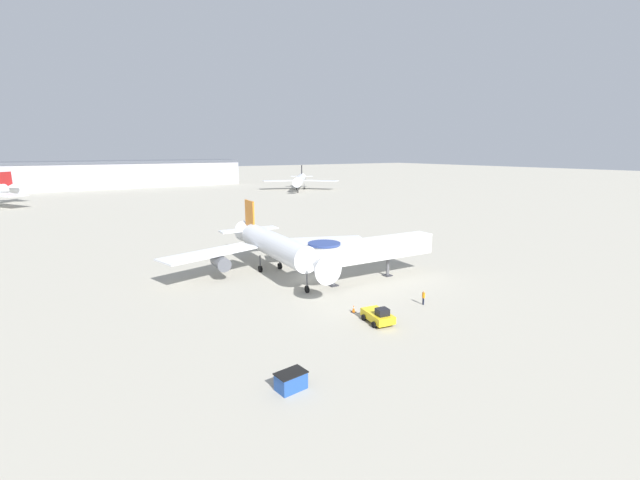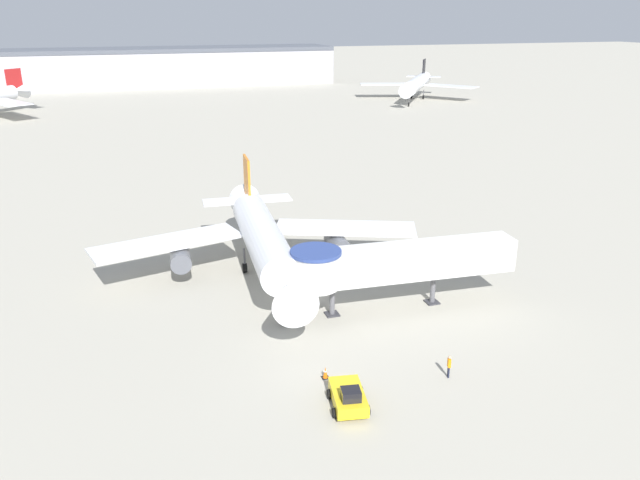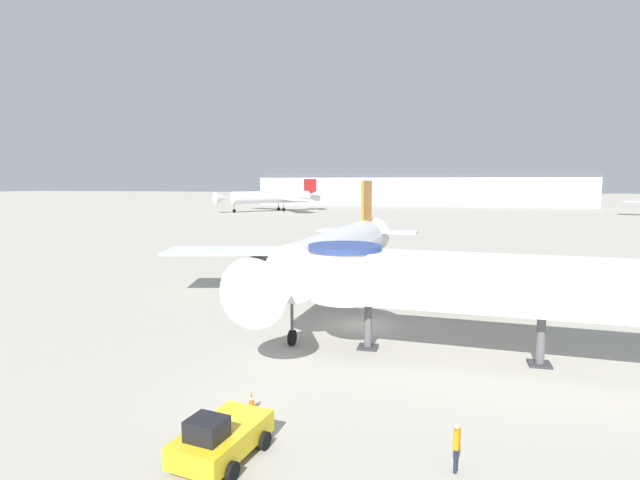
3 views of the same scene
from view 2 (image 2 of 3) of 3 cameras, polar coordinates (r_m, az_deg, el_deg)
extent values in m
plane|color=#A8A393|center=(55.33, -1.56, -5.02)|extent=(800.00, 800.00, 0.00)
cylinder|color=silver|center=(56.92, -5.20, 0.14)|extent=(4.74, 18.59, 3.43)
cone|color=silver|center=(45.57, -2.72, -5.05)|extent=(3.69, 4.01, 3.43)
cone|color=silver|center=(66.70, -6.62, 3.10)|extent=(3.79, 5.37, 3.43)
cube|color=silver|center=(59.11, -13.82, -0.23)|extent=(14.35, 7.53, 0.22)
cube|color=silver|center=(61.35, 2.34, 1.11)|extent=(14.34, 9.21, 0.22)
cube|color=orange|center=(65.62, -6.69, 5.62)|extent=(0.49, 3.56, 4.46)
cube|color=silver|center=(66.77, -6.67, 3.66)|extent=(9.47, 3.15, 0.18)
cylinder|color=#565960|center=(58.48, -12.64, -1.60)|extent=(2.13, 3.68, 1.88)
cylinder|color=#565960|center=(60.46, 1.62, -0.37)|extent=(2.13, 3.68, 1.88)
cylinder|color=#4C4C51|center=(49.63, -3.42, -6.32)|extent=(0.18, 0.18, 1.97)
cylinder|color=black|center=(50.08, -3.40, -7.32)|extent=(0.32, 0.92, 0.90)
cylinder|color=#4C4C51|center=(59.82, -6.93, -1.68)|extent=(0.22, 0.22, 1.97)
cylinder|color=black|center=(60.19, -6.89, -2.55)|extent=(0.46, 0.93, 0.90)
cylinder|color=#4C4C51|center=(60.23, -4.02, -1.42)|extent=(0.22, 0.22, 1.97)
cylinder|color=black|center=(60.59, -4.00, -2.29)|extent=(0.46, 0.93, 0.90)
cube|color=silver|center=(52.39, 8.75, -1.82)|extent=(17.30, 3.61, 2.80)
cylinder|color=silver|center=(49.76, -0.39, -2.78)|extent=(3.90, 3.90, 2.80)
cylinder|color=navy|center=(49.18, -0.39, -1.12)|extent=(4.10, 4.10, 0.30)
cylinder|color=#56565B|center=(51.22, 1.11, -5.48)|extent=(0.44, 0.44, 2.73)
cube|color=#333338|center=(51.80, 1.10, -6.79)|extent=(1.10, 1.10, 0.12)
cylinder|color=#56565B|center=(54.13, 10.28, -4.36)|extent=(0.44, 0.44, 2.73)
cube|color=#333338|center=(54.68, 10.19, -5.61)|extent=(1.10, 1.10, 0.12)
cube|color=yellow|center=(40.55, 2.59, -14.12)|extent=(2.57, 4.00, 0.77)
cube|color=black|center=(39.46, 2.84, -13.92)|extent=(1.34, 1.23, 0.69)
cylinder|color=black|center=(39.79, 1.39, -15.52)|extent=(0.42, 0.68, 0.63)
cylinder|color=black|center=(40.12, 4.32, -15.24)|extent=(0.42, 0.68, 0.63)
cylinder|color=black|center=(41.45, 0.90, -13.89)|extent=(0.42, 0.68, 0.63)
cylinder|color=black|center=(41.76, 3.70, -13.65)|extent=(0.42, 0.68, 0.63)
cube|color=black|center=(63.09, 5.59, -1.83)|extent=(0.40, 0.40, 0.04)
cone|color=orange|center=(62.97, 5.60, -1.55)|extent=(0.27, 0.27, 0.62)
cylinder|color=white|center=(62.94, 5.60, -1.49)|extent=(0.15, 0.15, 0.07)
cube|color=black|center=(43.59, 0.49, -12.47)|extent=(0.50, 0.50, 0.04)
cone|color=orange|center=(43.37, 0.49, -12.01)|extent=(0.35, 0.35, 0.79)
cylinder|color=white|center=(43.32, 0.49, -11.90)|extent=(0.19, 0.19, 0.09)
cylinder|color=#1E2338|center=(44.42, 11.63, -11.68)|extent=(0.12, 0.12, 0.80)
cylinder|color=#1E2338|center=(44.28, 11.69, -11.79)|extent=(0.12, 0.12, 0.80)
cube|color=orange|center=(43.98, 11.73, -10.93)|extent=(0.26, 0.36, 0.64)
sphere|color=tan|center=(43.76, 11.77, -10.45)|extent=(0.22, 0.22, 0.22)
cone|color=silver|center=(179.28, -25.97, 12.08)|extent=(6.46, 6.56, 3.69)
cube|color=silver|center=(164.66, -26.73, 11.18)|extent=(12.80, 16.64, 0.22)
cube|color=#B21E1E|center=(178.78, -26.20, 13.11)|extent=(3.38, 3.63, 4.79)
cube|color=silver|center=(179.38, -25.93, 12.30)|extent=(10.14, 9.73, 0.18)
cylinder|color=silver|center=(182.33, 8.82, 13.93)|extent=(17.97, 23.68, 3.73)
cone|color=silver|center=(165.96, 7.97, 13.38)|extent=(5.41, 5.50, 3.73)
cone|color=silver|center=(196.54, 9.44, 14.33)|extent=(6.26, 6.73, 3.73)
cube|color=silver|center=(186.88, 6.06, 13.99)|extent=(15.78, 9.73, 0.22)
cube|color=silver|center=(184.38, 11.87, 13.61)|extent=(13.52, 15.22, 0.22)
cube|color=black|center=(195.96, 9.49, 15.30)|extent=(2.85, 3.98, 4.86)
cube|color=silver|center=(196.75, 9.46, 14.52)|extent=(10.11, 8.39, 0.18)
cylinder|color=#4C4C51|center=(170.26, 8.14, 12.54)|extent=(0.18, 0.18, 2.15)
cylinder|color=black|center=(170.40, 8.12, 12.18)|extent=(0.84, 1.05, 1.10)
cylinder|color=#4C4C51|center=(186.11, 8.39, 13.16)|extent=(0.22, 0.22, 2.15)
cylinder|color=black|center=(186.24, 8.37, 12.83)|extent=(0.95, 1.13, 1.10)
cylinder|color=#4C4C51|center=(185.66, 9.44, 13.09)|extent=(0.22, 0.22, 2.15)
cylinder|color=black|center=(185.79, 9.42, 12.76)|extent=(0.95, 1.13, 1.10)
cube|color=#A8A8B2|center=(224.01, -15.99, 14.79)|extent=(128.12, 22.15, 11.18)
cube|color=#4C515B|center=(223.60, -16.15, 16.36)|extent=(128.12, 22.59, 1.20)
camera|label=1|loc=(16.68, -97.08, -26.44)|focal=24.00mm
camera|label=3|loc=(28.94, 27.36, -11.67)|focal=28.00mm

